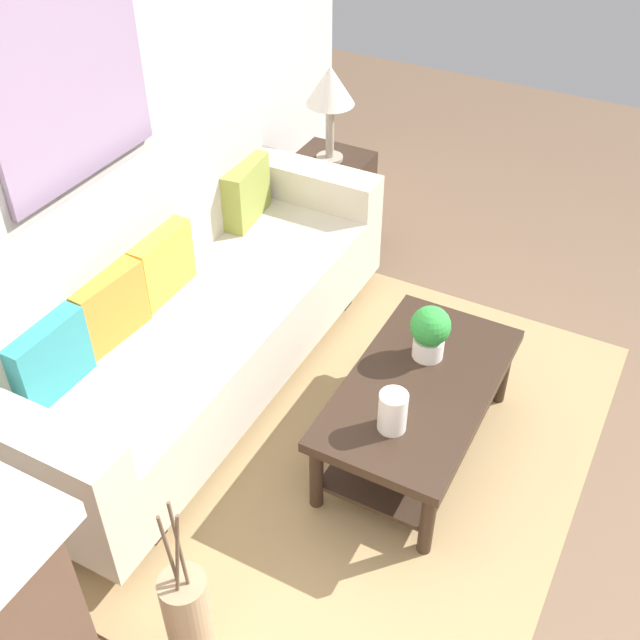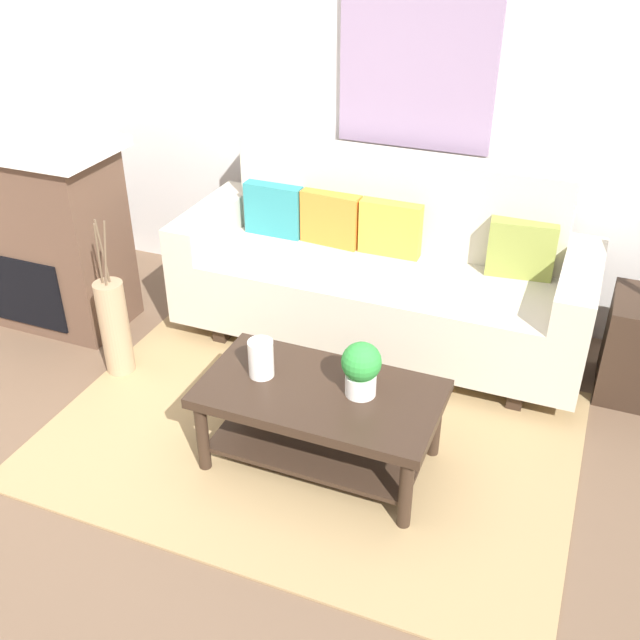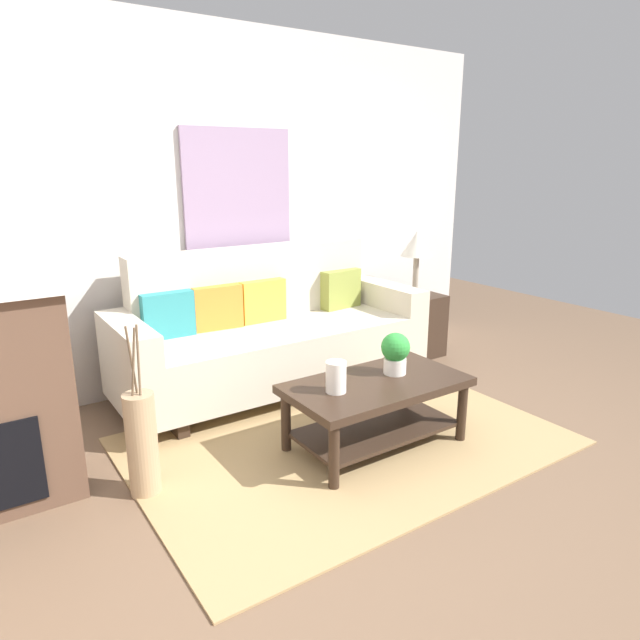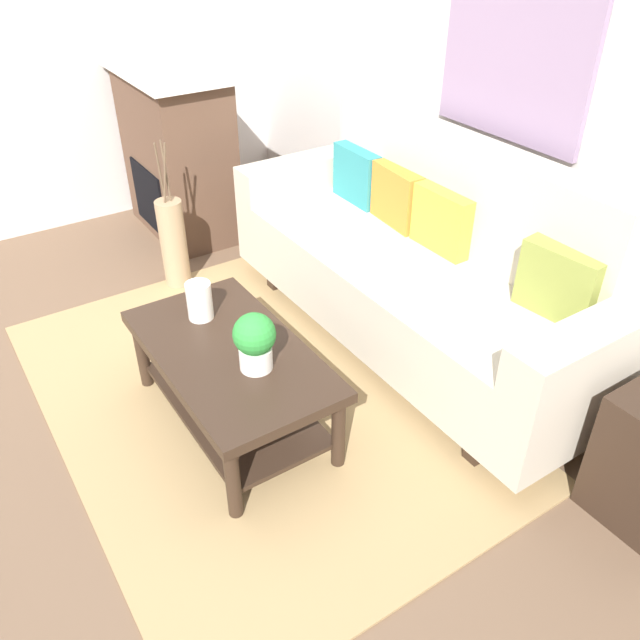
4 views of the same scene
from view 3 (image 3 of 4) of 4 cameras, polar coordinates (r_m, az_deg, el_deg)
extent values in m
plane|color=brown|center=(3.29, 8.07, -15.51)|extent=(8.97, 8.97, 0.00)
cube|color=silver|center=(4.57, -9.08, 11.11)|extent=(4.97, 0.10, 2.70)
cube|color=#A38456|center=(3.63, 2.68, -12.15)|extent=(2.58, 1.79, 0.01)
cube|color=beige|center=(4.27, -4.56, -3.23)|extent=(1.96, 0.84, 0.40)
cube|color=beige|center=(4.41, -6.75, 3.82)|extent=(1.96, 0.20, 0.56)
cube|color=beige|center=(3.85, -18.72, -4.56)|extent=(0.20, 0.84, 0.60)
cube|color=beige|center=(4.83, 6.60, 0.22)|extent=(0.20, 0.84, 0.60)
cube|color=#332319|center=(4.04, -15.52, -8.88)|extent=(0.08, 0.74, 0.12)
cube|color=#332319|center=(4.82, 4.65, -4.26)|extent=(0.08, 0.74, 0.12)
cube|color=teal|center=(4.04, -15.22, 0.52)|extent=(0.36, 0.13, 0.32)
cube|color=orange|center=(4.17, -10.40, 1.27)|extent=(0.37, 0.15, 0.32)
cube|color=gold|center=(4.32, -5.90, 1.97)|extent=(0.36, 0.12, 0.32)
cube|color=olive|center=(4.71, 2.10, 3.17)|extent=(0.37, 0.16, 0.32)
cube|color=#332319|center=(3.42, 5.75, -6.60)|extent=(1.10, 0.60, 0.05)
cube|color=#332319|center=(3.54, 5.62, -10.87)|extent=(0.98, 0.50, 0.02)
cylinder|color=#332319|center=(3.07, 1.43, -13.77)|extent=(0.06, 0.06, 0.38)
cylinder|color=#332319|center=(3.66, 14.20, -9.15)|extent=(0.06, 0.06, 0.38)
cylinder|color=#332319|center=(3.44, -3.48, -10.36)|extent=(0.06, 0.06, 0.38)
cylinder|color=#332319|center=(3.98, 8.84, -6.79)|extent=(0.06, 0.06, 0.38)
cylinder|color=white|center=(3.21, 1.63, -5.79)|extent=(0.12, 0.12, 0.18)
cylinder|color=white|center=(3.53, 7.61, -4.63)|extent=(0.14, 0.14, 0.10)
sphere|color=green|center=(3.49, 7.68, -2.75)|extent=(0.18, 0.18, 0.18)
cube|color=#332319|center=(5.18, 9.45, -0.46)|extent=(0.44, 0.44, 0.56)
cylinder|color=gray|center=(5.10, 9.59, 2.67)|extent=(0.16, 0.16, 0.02)
cylinder|color=gray|center=(5.07, 9.68, 4.49)|extent=(0.05, 0.05, 0.35)
cone|color=beige|center=(5.02, 9.83, 7.68)|extent=(0.28, 0.28, 0.22)
cylinder|color=tan|center=(3.13, -17.60, -11.96)|extent=(0.16, 0.16, 0.57)
cylinder|color=brown|center=(2.96, -17.96, -3.88)|extent=(0.03, 0.05, 0.36)
cylinder|color=brown|center=(2.97, -18.61, -3.88)|extent=(0.04, 0.01, 0.36)
cylinder|color=brown|center=(2.93, -18.42, -4.08)|extent=(0.04, 0.04, 0.36)
cube|color=gray|center=(4.51, -8.31, 13.09)|extent=(0.90, 0.03, 0.90)
camera|label=1|loc=(2.02, -53.48, 42.91)|focal=43.75mm
camera|label=2|loc=(3.14, 61.83, 21.61)|focal=41.40mm
camera|label=4|loc=(4.45, 38.09, 18.15)|focal=36.30mm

